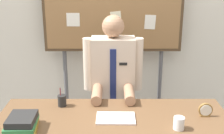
# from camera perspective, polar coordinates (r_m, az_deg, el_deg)

# --- Properties ---
(back_wall) EXTENTS (6.40, 0.08, 2.70)m
(back_wall) POSITION_cam_1_polar(r_m,az_deg,el_deg) (3.35, -0.08, 10.44)
(back_wall) COLOR silver
(back_wall) RESTS_ON ground_plane
(desk) EXTENTS (1.79, 0.69, 0.73)m
(desk) POSITION_cam_1_polar(r_m,az_deg,el_deg) (2.35, 0.02, -11.59)
(desk) COLOR brown
(desk) RESTS_ON ground_plane
(person) EXTENTS (0.55, 0.56, 1.42)m
(person) POSITION_cam_1_polar(r_m,az_deg,el_deg) (2.86, -0.04, -5.32)
(person) COLOR #2D2D33
(person) RESTS_ON ground_plane
(bulletin_board) EXTENTS (1.46, 0.09, 2.08)m
(bulletin_board) POSITION_cam_1_polar(r_m,az_deg,el_deg) (3.13, -0.07, 12.53)
(bulletin_board) COLOR #4C3823
(bulletin_board) RESTS_ON ground_plane
(book_stack) EXTENTS (0.25, 0.28, 0.11)m
(book_stack) POSITION_cam_1_polar(r_m,az_deg,el_deg) (2.22, -17.13, -10.35)
(book_stack) COLOR olive
(book_stack) RESTS_ON desk
(open_notebook) EXTENTS (0.30, 0.20, 0.01)m
(open_notebook) POSITION_cam_1_polar(r_m,az_deg,el_deg) (2.29, 0.50, -9.78)
(open_notebook) COLOR silver
(open_notebook) RESTS_ON desk
(desk_clock) EXTENTS (0.11, 0.04, 0.11)m
(desk_clock) POSITION_cam_1_polar(r_m,az_deg,el_deg) (2.42, 17.25, -7.92)
(desk_clock) COLOR olive
(desk_clock) RESTS_ON desk
(coffee_mug) EXTENTS (0.08, 0.08, 0.09)m
(coffee_mug) POSITION_cam_1_polar(r_m,az_deg,el_deg) (2.19, 12.47, -10.44)
(coffee_mug) COLOR white
(coffee_mug) RESTS_ON desk
(pen_holder) EXTENTS (0.07, 0.07, 0.16)m
(pen_holder) POSITION_cam_1_polar(r_m,az_deg,el_deg) (2.51, -9.79, -6.36)
(pen_holder) COLOR #262626
(pen_holder) RESTS_ON desk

